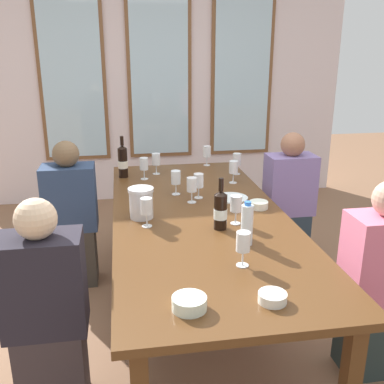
{
  "coord_description": "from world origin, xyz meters",
  "views": [
    {
      "loc": [
        -0.47,
        -2.55,
        1.74
      ],
      "look_at": [
        0.0,
        0.3,
        0.79
      ],
      "focal_mm": 41.36,
      "sensor_mm": 36.0,
      "label": 1
    }
  ],
  "objects_px": {
    "wine_glass_9": "(233,168)",
    "wine_bottle_1": "(123,161)",
    "metal_pitcher": "(141,203)",
    "wine_glass_7": "(207,152)",
    "tasting_bowl_1": "(189,303)",
    "wine_glass_0": "(144,164)",
    "wine_glass_8": "(192,185)",
    "dining_table": "(200,223)",
    "wine_glass_6": "(199,182)",
    "wine_glass_1": "(176,179)",
    "wine_glass_2": "(237,160)",
    "seated_person_3": "(379,285)",
    "seated_person_1": "(288,204)",
    "wine_glass_10": "(146,208)",
    "seated_person_0": "(72,218)",
    "wine_glass_3": "(243,243)",
    "wine_bottle_0": "(221,210)",
    "water_bottle": "(247,224)",
    "tasting_bowl_0": "(259,205)",
    "wine_glass_5": "(156,160)",
    "wine_glass_4": "(236,205)",
    "white_plate_0": "(231,198)",
    "seated_person_2": "(47,314)",
    "tasting_bowl_2": "(272,297)"
  },
  "relations": [
    {
      "from": "wine_glass_0",
      "to": "wine_glass_4",
      "type": "relative_size",
      "value": 1.0
    },
    {
      "from": "wine_glass_7",
      "to": "wine_glass_8",
      "type": "xyz_separation_m",
      "value": [
        -0.29,
        -0.94,
        0.0
      ]
    },
    {
      "from": "wine_glass_0",
      "to": "wine_glass_8",
      "type": "bearing_deg",
      "value": -64.93
    },
    {
      "from": "tasting_bowl_1",
      "to": "seated_person_3",
      "type": "xyz_separation_m",
      "value": [
        1.08,
        0.38,
        -0.24
      ]
    },
    {
      "from": "tasting_bowl_0",
      "to": "seated_person_3",
      "type": "relative_size",
      "value": 0.11
    },
    {
      "from": "white_plate_0",
      "to": "seated_person_0",
      "type": "height_order",
      "value": "seated_person_0"
    },
    {
      "from": "metal_pitcher",
      "to": "seated_person_1",
      "type": "bearing_deg",
      "value": 28.46
    },
    {
      "from": "dining_table",
      "to": "white_plate_0",
      "type": "distance_m",
      "value": 0.38
    },
    {
      "from": "tasting_bowl_2",
      "to": "wine_glass_2",
      "type": "bearing_deg",
      "value": 79.59
    },
    {
      "from": "wine_bottle_1",
      "to": "wine_glass_3",
      "type": "distance_m",
      "value": 1.71
    },
    {
      "from": "seated_person_0",
      "to": "seated_person_3",
      "type": "xyz_separation_m",
      "value": [
        1.71,
        -1.27,
        0.0
      ]
    },
    {
      "from": "metal_pitcher",
      "to": "wine_glass_4",
      "type": "bearing_deg",
      "value": -19.26
    },
    {
      "from": "tasting_bowl_2",
      "to": "wine_glass_9",
      "type": "xyz_separation_m",
      "value": [
        0.26,
        1.65,
        0.1
      ]
    },
    {
      "from": "wine_glass_9",
      "to": "wine_bottle_1",
      "type": "bearing_deg",
      "value": 160.12
    },
    {
      "from": "seated_person_0",
      "to": "white_plate_0",
      "type": "bearing_deg",
      "value": -17.44
    },
    {
      "from": "wine_glass_3",
      "to": "seated_person_0",
      "type": "bearing_deg",
      "value": 125.29
    },
    {
      "from": "wine_glass_9",
      "to": "seated_person_3",
      "type": "height_order",
      "value": "seated_person_3"
    },
    {
      "from": "wine_bottle_1",
      "to": "tasting_bowl_2",
      "type": "distance_m",
      "value": 2.04
    },
    {
      "from": "wine_glass_1",
      "to": "tasting_bowl_0",
      "type": "bearing_deg",
      "value": -36.58
    },
    {
      "from": "tasting_bowl_1",
      "to": "wine_glass_9",
      "type": "distance_m",
      "value": 1.76
    },
    {
      "from": "seated_person_0",
      "to": "seated_person_3",
      "type": "distance_m",
      "value": 2.13
    },
    {
      "from": "metal_pitcher",
      "to": "wine_glass_6",
      "type": "height_order",
      "value": "metal_pitcher"
    },
    {
      "from": "water_bottle",
      "to": "wine_glass_6",
      "type": "height_order",
      "value": "water_bottle"
    },
    {
      "from": "dining_table",
      "to": "wine_glass_6",
      "type": "relative_size",
      "value": 14.34
    },
    {
      "from": "wine_glass_7",
      "to": "wine_glass_9",
      "type": "height_order",
      "value": "same"
    },
    {
      "from": "wine_glass_6",
      "to": "seated_person_3",
      "type": "relative_size",
      "value": 0.16
    },
    {
      "from": "wine_glass_9",
      "to": "seated_person_2",
      "type": "relative_size",
      "value": 0.16
    },
    {
      "from": "water_bottle",
      "to": "wine_glass_3",
      "type": "distance_m",
      "value": 0.25
    },
    {
      "from": "wine_glass_2",
      "to": "wine_glass_3",
      "type": "xyz_separation_m",
      "value": [
        -0.38,
        -1.56,
        0.0
      ]
    },
    {
      "from": "seated_person_0",
      "to": "wine_glass_8",
      "type": "bearing_deg",
      "value": -24.75
    },
    {
      "from": "dining_table",
      "to": "seated_person_2",
      "type": "xyz_separation_m",
      "value": [
        -0.86,
        -0.64,
        -0.15
      ]
    },
    {
      "from": "metal_pitcher",
      "to": "dining_table",
      "type": "bearing_deg",
      "value": -0.09
    },
    {
      "from": "metal_pitcher",
      "to": "wine_glass_7",
      "type": "bearing_deg",
      "value": 61.37
    },
    {
      "from": "white_plate_0",
      "to": "wine_glass_10",
      "type": "relative_size",
      "value": 1.32
    },
    {
      "from": "wine_glass_5",
      "to": "seated_person_1",
      "type": "height_order",
      "value": "seated_person_1"
    },
    {
      "from": "dining_table",
      "to": "wine_glass_6",
      "type": "distance_m",
      "value": 0.36
    },
    {
      "from": "tasting_bowl_0",
      "to": "wine_glass_6",
      "type": "xyz_separation_m",
      "value": [
        -0.35,
        0.27,
        0.09
      ]
    },
    {
      "from": "tasting_bowl_1",
      "to": "wine_glass_6",
      "type": "bearing_deg",
      "value": 78.34
    },
    {
      "from": "wine_glass_6",
      "to": "wine_glass_9",
      "type": "height_order",
      "value": "same"
    },
    {
      "from": "white_plate_0",
      "to": "wine_glass_5",
      "type": "height_order",
      "value": "wine_glass_5"
    },
    {
      "from": "wine_glass_3",
      "to": "wine_glass_5",
      "type": "bearing_deg",
      "value": 99.13
    },
    {
      "from": "wine_bottle_0",
      "to": "water_bottle",
      "type": "xyz_separation_m",
      "value": [
        0.09,
        -0.23,
        -0.0
      ]
    },
    {
      "from": "wine_glass_6",
      "to": "wine_glass_10",
      "type": "xyz_separation_m",
      "value": [
        -0.39,
        -0.46,
        -0.0
      ]
    },
    {
      "from": "wine_bottle_1",
      "to": "wine_glass_0",
      "type": "distance_m",
      "value": 0.18
    },
    {
      "from": "wine_bottle_0",
      "to": "wine_glass_9",
      "type": "relative_size",
      "value": 1.74
    },
    {
      "from": "wine_glass_1",
      "to": "wine_glass_10",
      "type": "xyz_separation_m",
      "value": [
        -0.24,
        -0.56,
        0.0
      ]
    },
    {
      "from": "wine_glass_2",
      "to": "wine_glass_9",
      "type": "distance_m",
      "value": 0.25
    },
    {
      "from": "water_bottle",
      "to": "wine_glass_8",
      "type": "bearing_deg",
      "value": 104.31
    },
    {
      "from": "wine_glass_1",
      "to": "wine_glass_2",
      "type": "xyz_separation_m",
      "value": [
        0.56,
        0.44,
        0.0
      ]
    },
    {
      "from": "dining_table",
      "to": "wine_glass_6",
      "type": "bearing_deg",
      "value": 81.15
    }
  ]
}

